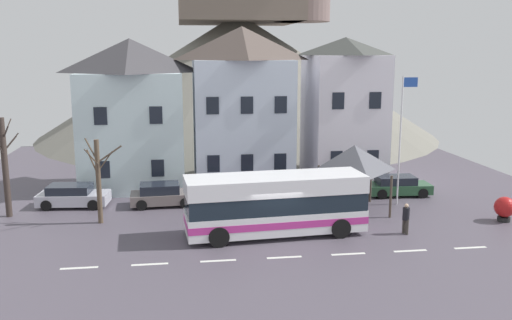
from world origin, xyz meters
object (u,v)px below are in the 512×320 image
bare_tree_01 (5,166)px  parked_car_02 (73,196)px  hilltop_castle (239,71)px  bare_tree_00 (99,179)px  townhouse_01 (242,107)px  flagpole (402,132)px  parked_car_01 (162,195)px  pedestrian_01 (406,217)px  bus_shelter (354,158)px  transit_bus (275,205)px  parked_car_00 (398,186)px  townhouse_02 (344,110)px  harbour_buoy (505,208)px  public_bench (325,196)px  townhouse_00 (132,115)px  pedestrian_00 (364,202)px

bare_tree_01 → parked_car_02: bearing=26.8°
hilltop_castle → bare_tree_00: hilltop_castle is taller
townhouse_01 → flagpole: townhouse_01 is taller
parked_car_01 → pedestrian_01: 14.34m
bus_shelter → parked_car_01: bearing=166.7°
transit_bus → parked_car_00: (9.17, 6.54, -0.92)m
townhouse_02 → harbour_buoy: size_ratio=7.35×
bus_shelter → bare_tree_00: bearing=-178.3°
bare_tree_01 → parked_car_00: bearing=3.4°
townhouse_01 → townhouse_02: size_ratio=1.07×
pedestrian_01 → public_bench: pedestrian_01 is taller
transit_bus → parked_car_01: (-5.85, 6.28, -0.89)m
townhouse_00 → bare_tree_01: bearing=-137.2°
hilltop_castle → pedestrian_00: size_ratio=26.45×
pedestrian_01 → bare_tree_01: (-20.94, 6.00, 2.02)m
pedestrian_00 → bare_tree_00: bare_tree_00 is taller
bus_shelter → parked_car_00: 5.47m
townhouse_00 → parked_car_00: size_ratio=2.43×
hilltop_castle → pedestrian_01: 36.48m
townhouse_00 → bare_tree_00: 8.47m
transit_bus → bus_shelter: size_ratio=2.38×
parked_car_02 → pedestrian_00: bearing=-9.8°
pedestrian_00 → bare_tree_00: bearing=176.0°
public_bench → hilltop_castle: bearing=94.0°
townhouse_00 → hilltop_castle: 25.63m
townhouse_00 → harbour_buoy: 23.66m
hilltop_castle → townhouse_00: bearing=-112.5°
parked_car_00 → bare_tree_01: bearing=-173.8°
parked_car_00 → harbour_buoy: size_ratio=2.99×
pedestrian_00 → townhouse_01: bearing=123.2°
transit_bus → townhouse_01: bearing=87.7°
hilltop_castle → bare_tree_00: bearing=-109.2°
townhouse_01 → hilltop_castle: size_ratio=0.25×
pedestrian_01 → bare_tree_00: bearing=165.4°
townhouse_01 → hilltop_castle: bearing=84.4°
parked_car_00 → pedestrian_01: bearing=-106.4°
pedestrian_01 → harbour_buoy: (6.23, 1.29, -0.12)m
townhouse_02 → harbour_buoy: (5.96, -10.78, -4.30)m
townhouse_00 → townhouse_01: bearing=-0.8°
pedestrian_00 → public_bench: pedestrian_00 is taller
townhouse_01 → bare_tree_01: townhouse_01 is taller
parked_car_01 → pedestrian_00: 11.98m
parked_car_02 → bus_shelter: bearing=-5.2°
townhouse_02 → parked_car_02: 19.07m
pedestrian_01 → bare_tree_00: 16.26m
townhouse_00 → townhouse_02: 14.68m
townhouse_00 → transit_bus: townhouse_00 is taller
transit_bus → townhouse_00: bearing=120.6°
pedestrian_01 → public_bench: (-2.58, 6.21, -0.41)m
hilltop_castle → bare_tree_01: hilltop_castle is taller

